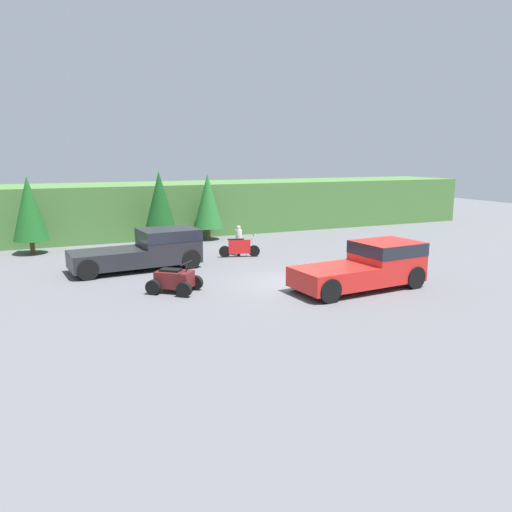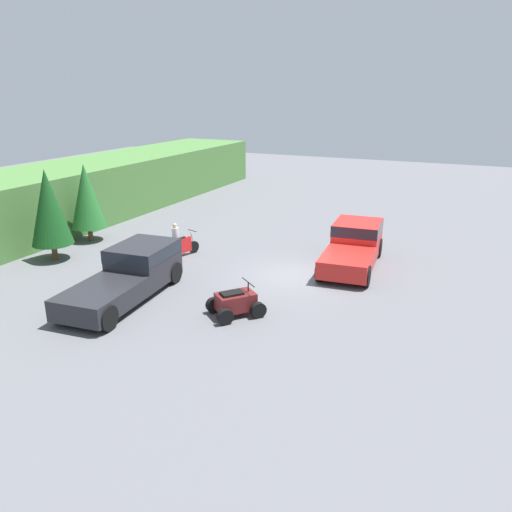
{
  "view_description": "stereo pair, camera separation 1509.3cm",
  "coord_description": "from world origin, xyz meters",
  "px_view_note": "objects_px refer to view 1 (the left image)",
  "views": [
    {
      "loc": [
        -9.43,
        -17.9,
        5.2
      ],
      "look_at": [
        -0.83,
        1.55,
        0.95
      ],
      "focal_mm": 35.0,
      "sensor_mm": 36.0,
      "label": 1
    },
    {
      "loc": [
        -19.48,
        -6.95,
        7.79
      ],
      "look_at": [
        -0.83,
        1.55,
        0.95
      ],
      "focal_mm": 35.0,
      "sensor_mm": 36.0,
      "label": 2
    }
  ],
  "objects_px": {
    "dirt_bike": "(240,248)",
    "quad_atv": "(175,280)",
    "pickup_truck_red": "(370,264)",
    "pickup_truck_second": "(149,248)",
    "rider_person": "(239,239)"
  },
  "relations": [
    {
      "from": "pickup_truck_second",
      "to": "rider_person",
      "type": "bearing_deg",
      "value": 8.78
    },
    {
      "from": "dirt_bike",
      "to": "quad_atv",
      "type": "distance_m",
      "value": 7.32
    },
    {
      "from": "pickup_truck_second",
      "to": "dirt_bike",
      "type": "relative_size",
      "value": 2.9
    },
    {
      "from": "pickup_truck_second",
      "to": "quad_atv",
      "type": "xyz_separation_m",
      "value": [
        -0.02,
        -4.63,
        -0.5
      ]
    },
    {
      "from": "dirt_bike",
      "to": "rider_person",
      "type": "height_order",
      "value": "rider_person"
    },
    {
      "from": "pickup_truck_second",
      "to": "quad_atv",
      "type": "distance_m",
      "value": 4.66
    },
    {
      "from": "dirt_bike",
      "to": "quad_atv",
      "type": "relative_size",
      "value": 0.92
    },
    {
      "from": "pickup_truck_red",
      "to": "dirt_bike",
      "type": "relative_size",
      "value": 2.67
    },
    {
      "from": "pickup_truck_red",
      "to": "quad_atv",
      "type": "relative_size",
      "value": 2.45
    },
    {
      "from": "dirt_bike",
      "to": "pickup_truck_second",
      "type": "bearing_deg",
      "value": -153.69
    },
    {
      "from": "dirt_bike",
      "to": "quad_atv",
      "type": "height_order",
      "value": "quad_atv"
    },
    {
      "from": "pickup_truck_second",
      "to": "dirt_bike",
      "type": "height_order",
      "value": "pickup_truck_second"
    },
    {
      "from": "pickup_truck_second",
      "to": "rider_person",
      "type": "height_order",
      "value": "pickup_truck_second"
    },
    {
      "from": "pickup_truck_red",
      "to": "dirt_bike",
      "type": "bearing_deg",
      "value": 102.46
    },
    {
      "from": "rider_person",
      "to": "quad_atv",
      "type": "bearing_deg",
      "value": -109.82
    }
  ]
}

